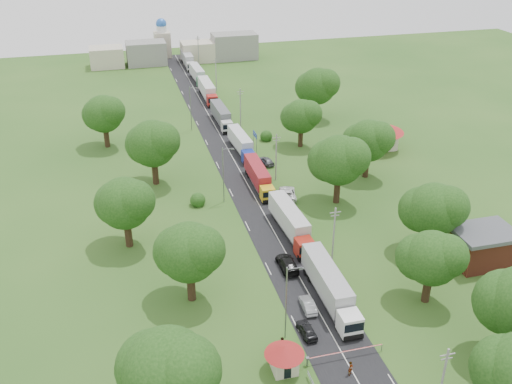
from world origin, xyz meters
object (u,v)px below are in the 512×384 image
object	(u,v)px
guard_booth	(284,355)
car_lane_front	(307,330)
truck_0	(330,286)
pedestrian_near	(351,368)
info_sign	(255,137)
boom_barrier	(334,354)
car_lane_mid	(308,305)

from	to	relation	value
guard_booth	car_lane_front	distance (m)	6.68
truck_0	pedestrian_near	world-z (taller)	truck_0
info_sign	pedestrian_near	distance (m)	62.75
car_lane_front	boom_barrier	bearing A→B (deg)	104.48
truck_0	pedestrian_near	xyz separation A→B (m)	(-2.43, -12.71, -1.39)
pedestrian_near	info_sign	bearing A→B (deg)	48.46
boom_barrier	pedestrian_near	distance (m)	2.63
info_sign	car_lane_mid	distance (m)	51.22
car_lane_front	pedestrian_near	distance (m)	7.73
info_sign	car_lane_front	world-z (taller)	info_sign
boom_barrier	guard_booth	world-z (taller)	guard_booth
pedestrian_near	boom_barrier	bearing A→B (deg)	74.34
truck_0	info_sign	bearing A→B (deg)	86.33
boom_barrier	guard_booth	xyz separation A→B (m)	(-5.84, -0.00, 1.27)
info_sign	car_lane_front	bearing A→B (deg)	-98.33
car_lane_front	guard_booth	bearing A→B (deg)	45.56
boom_barrier	info_sign	xyz separation A→B (m)	(6.56, 60.00, 2.11)
car_lane_mid	info_sign	bearing A→B (deg)	-94.08
info_sign	guard_booth	bearing A→B (deg)	-101.68
guard_booth	info_sign	distance (m)	61.27
boom_barrier	info_sign	distance (m)	60.39
pedestrian_near	car_lane_mid	bearing A→B (deg)	57.31
pedestrian_near	car_lane_front	bearing A→B (deg)	72.07
boom_barrier	car_lane_mid	world-z (taller)	car_lane_mid
boom_barrier	info_sign	world-z (taller)	info_sign
truck_0	car_lane_mid	distance (m)	3.71
boom_barrier	truck_0	world-z (taller)	truck_0
guard_booth	car_lane_mid	distance (m)	11.12
boom_barrier	truck_0	distance (m)	10.87
car_lane_front	pedestrian_near	size ratio (longest dim) A/B	2.20
car_lane_front	truck_0	bearing A→B (deg)	-135.05
car_lane_front	info_sign	bearing A→B (deg)	-101.14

